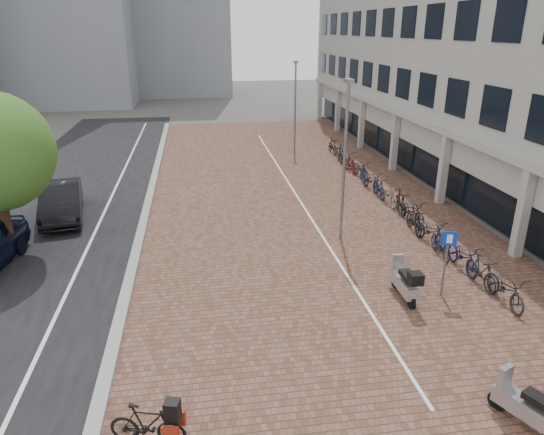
% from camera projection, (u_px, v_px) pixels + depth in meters
% --- Properties ---
extents(ground, '(140.00, 140.00, 0.00)m').
position_uv_depth(ground, '(306.00, 341.00, 13.29)').
color(ground, '#474442').
rests_on(ground, ground).
extents(plaza_brick, '(14.50, 42.00, 0.04)m').
position_uv_depth(plaza_brick, '(293.00, 197.00, 24.63)').
color(plaza_brick, brown).
rests_on(plaza_brick, ground).
extents(street_asphalt, '(8.00, 50.00, 0.03)m').
position_uv_depth(street_asphalt, '(63.00, 208.00, 23.06)').
color(street_asphalt, black).
rests_on(street_asphalt, ground).
extents(curb, '(0.35, 42.00, 0.14)m').
position_uv_depth(curb, '(148.00, 203.00, 23.60)').
color(curb, gray).
rests_on(curb, ground).
extents(lane_line, '(0.12, 44.00, 0.00)m').
position_uv_depth(lane_line, '(107.00, 206.00, 23.34)').
color(lane_line, white).
rests_on(lane_line, street_asphalt).
extents(parking_line, '(0.10, 30.00, 0.00)m').
position_uv_depth(parking_line, '(297.00, 196.00, 24.65)').
color(parking_line, white).
rests_on(parking_line, plaza_brick).
extents(office_building, '(8.40, 40.00, 15.00)m').
position_uv_depth(office_building, '(478.00, 17.00, 26.84)').
color(office_building, '#9E9E99').
rests_on(office_building, ground).
extents(car_dark, '(2.50, 4.96, 1.56)m').
position_uv_depth(car_dark, '(61.00, 201.00, 21.66)').
color(car_dark, black).
rests_on(car_dark, ground).
extents(hero_bike, '(1.67, 0.88, 1.13)m').
position_uv_depth(hero_bike, '(147.00, 424.00, 9.84)').
color(hero_bike, black).
rests_on(hero_bike, ground).
extents(scooter_front, '(0.60, 1.82, 1.25)m').
position_uv_depth(scooter_front, '(404.00, 280.00, 15.21)').
color(scooter_front, '#A2A3A7').
rests_on(scooter_front, ground).
extents(scooter_back, '(1.22, 1.81, 1.20)m').
position_uv_depth(scooter_back, '(529.00, 405.00, 10.21)').
color(scooter_back, '#97979B').
rests_on(scooter_back, ground).
extents(parking_sign, '(0.45, 0.17, 2.21)m').
position_uv_depth(parking_sign, '(447.00, 254.00, 15.02)').
color(parking_sign, slate).
rests_on(parking_sign, ground).
extents(lamp_near, '(0.12, 0.12, 6.16)m').
position_uv_depth(lamp_near, '(344.00, 164.00, 18.70)').
color(lamp_near, slate).
rests_on(lamp_near, ground).
extents(lamp_far, '(0.12, 0.12, 5.86)m').
position_uv_depth(lamp_far, '(295.00, 108.00, 32.82)').
color(lamp_far, slate).
rests_on(lamp_far, ground).
extents(bike_row, '(1.28, 21.43, 1.05)m').
position_uv_depth(bike_row, '(385.00, 191.00, 23.82)').
color(bike_row, black).
rests_on(bike_row, ground).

